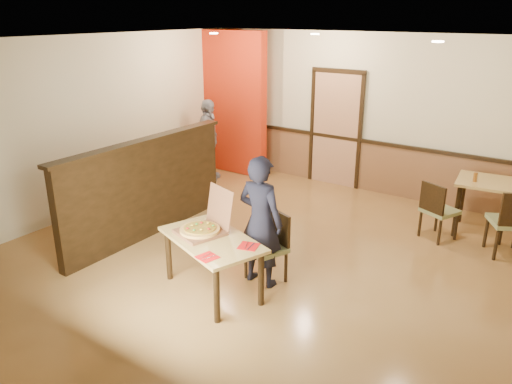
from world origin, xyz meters
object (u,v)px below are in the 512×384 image
(main_table, at_px, (212,246))
(condiment, at_px, (475,177))
(side_chair_right, at_px, (512,221))
(pizza_box, at_px, (204,227))
(passerby, at_px, (208,140))
(diner, at_px, (261,221))
(diner_chair, at_px, (270,244))
(side_table, at_px, (484,192))
(side_chair_left, at_px, (437,209))

(main_table, relative_size, condiment, 10.81)
(side_chair_right, xyz_separation_m, pizza_box, (-2.87, -2.87, 0.23))
(passerby, height_order, pizza_box, passerby)
(diner, bearing_deg, diner_chair, -110.64)
(side_chair_right, bearing_deg, side_table, -80.95)
(side_table, distance_m, diner, 3.58)
(passerby, bearing_deg, pizza_box, -163.04)
(main_table, height_order, side_table, side_table)
(main_table, relative_size, side_table, 1.73)
(side_chair_right, height_order, condiment, side_chair_right)
(side_chair_left, height_order, passerby, passerby)
(side_chair_left, distance_m, diner, 2.83)
(diner_chair, xyz_separation_m, side_chair_right, (2.31, 2.31, 0.05))
(main_table, bearing_deg, pizza_box, 179.31)
(side_chair_left, relative_size, side_chair_right, 0.90)
(diner, bearing_deg, pizza_box, 40.37)
(side_chair_right, xyz_separation_m, passerby, (-5.41, 0.28, 0.26))
(side_chair_right, bearing_deg, pizza_box, 15.72)
(diner_chair, relative_size, condiment, 6.38)
(side_chair_right, distance_m, pizza_box, 4.06)
(diner_chair, relative_size, side_table, 1.02)
(diner_chair, distance_m, side_chair_right, 3.26)
(diner_chair, relative_size, side_chair_left, 1.00)
(side_table, xyz_separation_m, diner, (-1.87, -3.05, 0.16))
(passerby, bearing_deg, main_table, -161.79)
(diner_chair, height_order, pizza_box, pizza_box)
(passerby, xyz_separation_m, pizza_box, (2.54, -3.15, -0.03))
(side_table, bearing_deg, main_table, -121.93)
(diner_chair, relative_size, diner, 0.54)
(side_table, relative_size, passerby, 0.54)
(diner, bearing_deg, passerby, -41.56)
(main_table, relative_size, passerby, 0.93)
(side_chair_right, xyz_separation_m, side_table, (-0.48, 0.61, 0.11))
(pizza_box, distance_m, condiment, 4.03)
(side_chair_left, distance_m, condiment, 0.72)
(pizza_box, bearing_deg, diner, 58.33)
(diner_chair, distance_m, pizza_box, 0.84)
(side_chair_right, relative_size, passerby, 0.61)
(main_table, distance_m, condiment, 4.01)
(passerby, bearing_deg, side_chair_left, -115.47)
(pizza_box, bearing_deg, passerby, 147.01)
(diner_chair, xyz_separation_m, pizza_box, (-0.56, -0.57, 0.28))
(main_table, bearing_deg, side_chair_left, 79.37)
(diner, relative_size, pizza_box, 2.34)
(side_table, bearing_deg, diner_chair, -121.96)
(main_table, distance_m, passerby, 4.21)
(diner_chair, xyz_separation_m, side_table, (1.82, 2.92, 0.17))
(passerby, distance_m, pizza_box, 4.05)
(side_chair_right, distance_m, diner, 3.40)
(diner, relative_size, passerby, 1.02)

